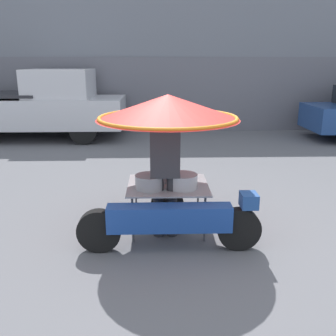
% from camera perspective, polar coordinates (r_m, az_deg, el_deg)
% --- Properties ---
extents(ground_plane, '(36.00, 36.00, 0.00)m').
position_cam_1_polar(ground_plane, '(5.15, 1.85, -10.35)').
color(ground_plane, slate).
extents(shopfront_building, '(28.00, 2.06, 4.23)m').
position_cam_1_polar(shopfront_building, '(13.50, -0.45, 15.28)').
color(shopfront_building, gray).
rests_on(shopfront_building, ground).
extents(vendor_motorcycle_cart, '(2.28, 1.88, 1.87)m').
position_cam_1_polar(vendor_motorcycle_cart, '(4.86, 0.06, 6.04)').
color(vendor_motorcycle_cart, black).
rests_on(vendor_motorcycle_cart, ground).
extents(vendor_person, '(0.38, 0.23, 1.69)m').
position_cam_1_polar(vendor_person, '(4.83, -0.45, 0.06)').
color(vendor_person, '#2D2D33').
rests_on(vendor_person, ground).
extents(pickup_truck, '(5.37, 1.94, 2.05)m').
position_cam_1_polar(pickup_truck, '(11.91, -19.24, 8.89)').
color(pickup_truck, black).
rests_on(pickup_truck, ground).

